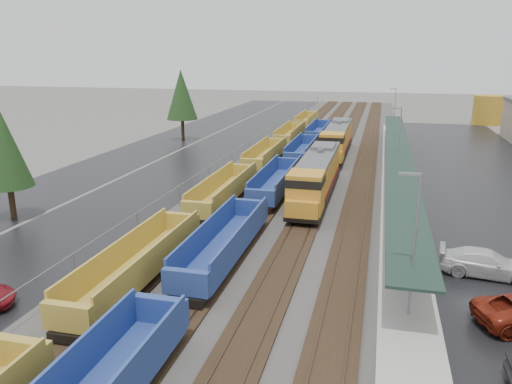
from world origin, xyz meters
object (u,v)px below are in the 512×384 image
at_px(locomotive_lead, 316,176).
at_px(parked_car_east_c, 486,263).
at_px(locomotive_trail, 337,140).
at_px(well_string_yellow, 224,192).
at_px(storage_tank, 488,110).
at_px(well_string_blue, 255,207).

xyz_separation_m(locomotive_lead, parked_car_east_c, (12.42, -13.96, -1.48)).
distance_m(locomotive_trail, well_string_yellow, 25.53).
relative_size(well_string_yellow, storage_tank, 21.00).
bearing_deg(well_string_blue, parked_car_east_c, -22.13).
bearing_deg(storage_tank, locomotive_trail, -122.97).
distance_m(well_string_yellow, storage_tank, 71.71).
bearing_deg(well_string_blue, locomotive_trail, 81.95).
xyz_separation_m(locomotive_lead, locomotive_trail, (0.00, 21.00, 0.00)).
xyz_separation_m(well_string_blue, storage_tank, (29.43, 67.49, 1.59)).
bearing_deg(storage_tank, well_string_blue, -113.56).
bearing_deg(well_string_blue, locomotive_lead, 61.22).
relative_size(locomotive_trail, well_string_yellow, 0.16).
bearing_deg(parked_car_east_c, locomotive_trail, 25.89).
relative_size(locomotive_trail, parked_car_east_c, 3.38).
xyz_separation_m(locomotive_lead, well_string_blue, (-4.00, -7.28, -1.11)).
distance_m(well_string_blue, parked_car_east_c, 17.73).
bearing_deg(well_string_yellow, locomotive_lead, 21.94).
distance_m(locomotive_lead, storage_tank, 65.36).
relative_size(locomotive_lead, locomotive_trail, 1.00).
distance_m(well_string_blue, storage_tank, 73.64).
xyz_separation_m(storage_tank, parked_car_east_c, (-13.01, -74.16, -1.96)).
height_order(locomotive_trail, storage_tank, storage_tank).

